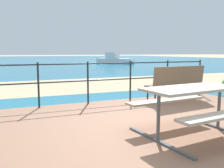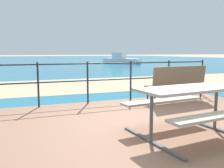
% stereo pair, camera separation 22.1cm
% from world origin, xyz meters
% --- Properties ---
extents(ground_plane, '(240.00, 240.00, 0.00)m').
position_xyz_m(ground_plane, '(0.00, 0.00, 0.00)').
color(ground_plane, tan).
extents(patio_paving, '(6.40, 5.20, 0.06)m').
position_xyz_m(patio_paving, '(0.00, 0.00, 0.03)').
color(patio_paving, '#996B51').
rests_on(patio_paving, ground).
extents(sea_water, '(90.00, 90.00, 0.01)m').
position_xyz_m(sea_water, '(0.00, 40.00, 0.01)').
color(sea_water, teal).
rests_on(sea_water, ground).
extents(beach_strip, '(54.08, 5.49, 0.01)m').
position_xyz_m(beach_strip, '(0.00, 6.32, 0.01)').
color(beach_strip, tan).
rests_on(beach_strip, ground).
extents(picnic_table, '(1.66, 1.53, 0.74)m').
position_xyz_m(picnic_table, '(0.17, -0.42, 0.62)').
color(picnic_table, tan).
rests_on(picnic_table, patio_paving).
extents(park_bench, '(1.72, 0.59, 0.92)m').
position_xyz_m(park_bench, '(1.62, 1.78, 0.60)').
color(park_bench, '#7A6047').
rests_on(park_bench, patio_paving).
extents(railing_fence, '(5.94, 0.04, 1.04)m').
position_xyz_m(railing_fence, '(0.00, 2.43, 0.71)').
color(railing_fence, '#1E2328').
rests_on(railing_fence, patio_paving).
extents(boat_near, '(3.26, 5.13, 1.30)m').
position_xyz_m(boat_near, '(9.06, 22.66, 0.44)').
color(boat_near, silver).
rests_on(boat_near, sea_water).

